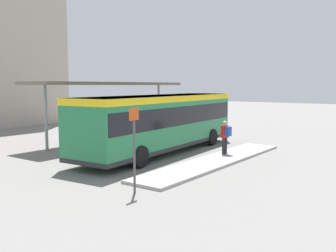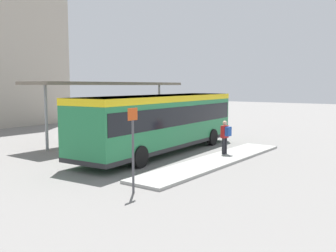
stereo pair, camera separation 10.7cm
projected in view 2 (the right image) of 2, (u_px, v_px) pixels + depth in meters
The scene contains 9 objects.
ground_plane at pixel (161, 152), 19.74m from camera, with size 120.00×120.00×0.00m, color slate.
curb_island at pixel (216, 161), 17.24m from camera, with size 10.81×1.80×0.12m.
city_bus at pixel (162, 119), 19.56m from camera, with size 11.80×3.46×3.00m.
pedestrian_waiting at pixel (225, 135), 18.53m from camera, with size 0.43×0.45×1.66m.
bicycle_white at pixel (214, 126), 29.01m from camera, with size 0.48×1.62×0.70m.
bicycle_green at pixel (207, 126), 29.43m from camera, with size 0.48×1.53×0.66m.
bicycle_red at pixel (202, 125), 30.10m from camera, with size 0.48×1.59×0.69m.
station_shelter at pixel (112, 84), 23.77m from camera, with size 11.62×2.73×3.73m.
platform_sign at pixel (133, 146), 12.13m from camera, with size 0.44×0.08×2.80m.
Camera 2 is at (-15.45, -11.86, 3.52)m, focal length 40.00 mm.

